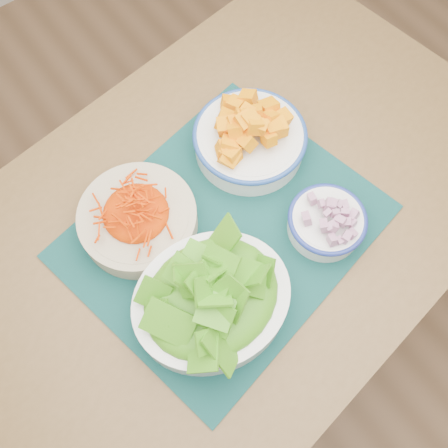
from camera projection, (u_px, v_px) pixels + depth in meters
name	position (u px, v px, depth m)	size (l,w,h in m)	color
ground	(309.00, 381.00, 1.54)	(4.00, 4.00, 0.00)	#906846
table	(237.00, 225.00, 1.05)	(1.24, 0.91, 0.75)	brown
placemat	(224.00, 231.00, 0.93)	(0.53, 0.44, 0.00)	black
carrot_bowl	(137.00, 216.00, 0.89)	(0.28, 0.28, 0.09)	#BAAB8A
squash_bowl	(250.00, 135.00, 0.95)	(0.24, 0.24, 0.11)	silver
lettuce_bowl	(211.00, 297.00, 0.81)	(0.30, 0.27, 0.12)	white
onion_bowl	(327.00, 221.00, 0.90)	(0.14, 0.14, 0.07)	white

